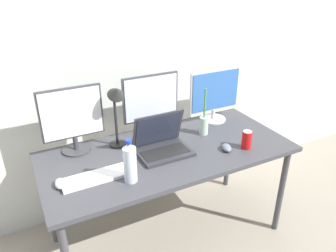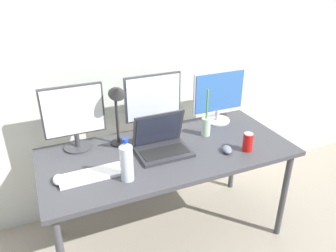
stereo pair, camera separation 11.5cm
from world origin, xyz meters
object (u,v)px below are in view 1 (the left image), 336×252
at_px(laptop_silver, 162,143).
at_px(mouse_by_laptop, 60,184).
at_px(keyboard_main, 96,177).
at_px(bamboo_vase, 204,124).
at_px(monitor_right, 215,94).
at_px(monitor_center, 151,103).
at_px(desk_lamp, 117,105).
at_px(mouse_by_keyboard, 227,148).
at_px(work_desk, 168,158).
at_px(soda_can_near_keyboard, 247,140).
at_px(water_bottle, 130,162).
at_px(monitor_left, 72,118).

relative_size(laptop_silver, mouse_by_laptop, 3.44).
height_order(keyboard_main, bamboo_vase, bamboo_vase).
bearing_deg(monitor_right, keyboard_main, -160.91).
distance_m(monitor_center, monitor_right, 0.53).
distance_m(monitor_right, desk_lamp, 0.82).
bearing_deg(mouse_by_keyboard, work_desk, 173.41).
distance_m(mouse_by_laptop, soda_can_near_keyboard, 1.20).
xyz_separation_m(monitor_center, water_bottle, (-0.35, -0.49, -0.11)).
relative_size(monitor_left, monitor_center, 1.00).
bearing_deg(mouse_by_keyboard, mouse_by_laptop, -164.71).
bearing_deg(keyboard_main, mouse_by_keyboard, -5.84).
xyz_separation_m(soda_can_near_keyboard, desk_lamp, (-0.76, 0.39, 0.25)).
xyz_separation_m(keyboard_main, soda_can_near_keyboard, (1.00, -0.11, 0.05)).
xyz_separation_m(monitor_left, water_bottle, (0.20, -0.48, -0.12)).
height_order(water_bottle, bamboo_vase, bamboo_vase).
distance_m(mouse_by_laptop, desk_lamp, 0.59).
bearing_deg(laptop_silver, mouse_by_laptop, -172.24).
height_order(monitor_left, monitor_right, monitor_left).
bearing_deg(mouse_by_keyboard, laptop_silver, 174.88).
height_order(laptop_silver, desk_lamp, desk_lamp).
relative_size(monitor_left, water_bottle, 1.67).
relative_size(mouse_by_laptop, bamboo_vase, 0.29).
height_order(monitor_left, soda_can_near_keyboard, monitor_left).
bearing_deg(desk_lamp, monitor_right, 6.20).
height_order(monitor_right, desk_lamp, desk_lamp).
distance_m(keyboard_main, water_bottle, 0.23).
bearing_deg(desk_lamp, monitor_left, 160.13).
bearing_deg(mouse_by_laptop, soda_can_near_keyboard, -2.77).
xyz_separation_m(monitor_right, keyboard_main, (-1.06, -0.37, -0.21)).
bearing_deg(keyboard_main, water_bottle, -32.84).
relative_size(mouse_by_keyboard, desk_lamp, 0.22).
relative_size(bamboo_vase, desk_lamp, 0.76).
bearing_deg(bamboo_vase, mouse_by_laptop, -170.46).
xyz_separation_m(keyboard_main, bamboo_vase, (0.86, 0.19, 0.07)).
bearing_deg(monitor_right, water_bottle, -151.77).
bearing_deg(keyboard_main, laptop_silver, 12.11).
height_order(monitor_left, keyboard_main, monitor_left).
height_order(work_desk, monitor_left, monitor_left).
bearing_deg(monitor_center, desk_lamp, -159.53).
bearing_deg(water_bottle, keyboard_main, 147.98).
height_order(monitor_left, water_bottle, monitor_left).
distance_m(soda_can_near_keyboard, desk_lamp, 0.89).
distance_m(work_desk, mouse_by_laptop, 0.72).
bearing_deg(monitor_center, monitor_right, -1.97).
distance_m(mouse_by_keyboard, desk_lamp, 0.77).
height_order(laptop_silver, soda_can_near_keyboard, laptop_silver).
distance_m(monitor_center, desk_lamp, 0.31).
bearing_deg(laptop_silver, monitor_left, 152.21).
relative_size(monitor_left, laptop_silver, 1.27).
xyz_separation_m(monitor_right, mouse_by_keyboard, (-0.19, -0.44, -0.20)).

